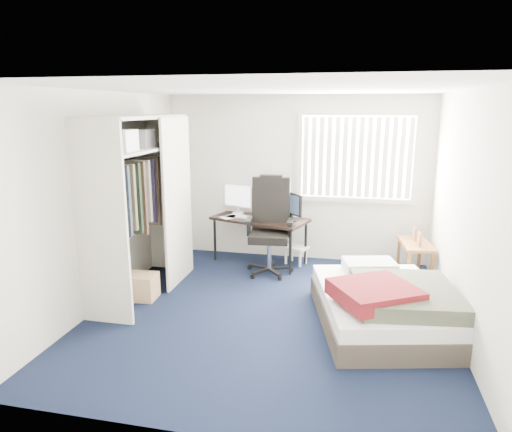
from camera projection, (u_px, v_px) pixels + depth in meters
The scene contains 10 objects.
ground at pixel (270, 313), 5.27m from camera, with size 4.20×4.20×0.00m, color black.
room_shell at pixel (270, 184), 4.92m from camera, with size 4.20×4.20×4.20m.
window_assembly at pixel (357, 158), 6.65m from camera, with size 1.72×0.09×1.32m.
closet at pixel (140, 188), 5.55m from camera, with size 0.64×1.84×2.22m.
desk at pixel (261, 215), 6.86m from camera, with size 1.54×1.05×1.15m.
office_chair at pixel (270, 235), 6.51m from camera, with size 0.70×0.70×1.38m.
footstool at pixel (296, 250), 6.88m from camera, with size 0.41×0.37×0.27m.
nightstand at pixel (416, 247), 6.24m from camera, with size 0.45×0.79×0.70m.
bed at pixel (385, 304), 4.89m from camera, with size 1.69×2.02×0.59m.
pine_box at pixel (140, 286), 5.64m from camera, with size 0.42×0.31×0.31m, color tan.
Camera 1 is at (0.88, -4.79, 2.31)m, focal length 32.00 mm.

